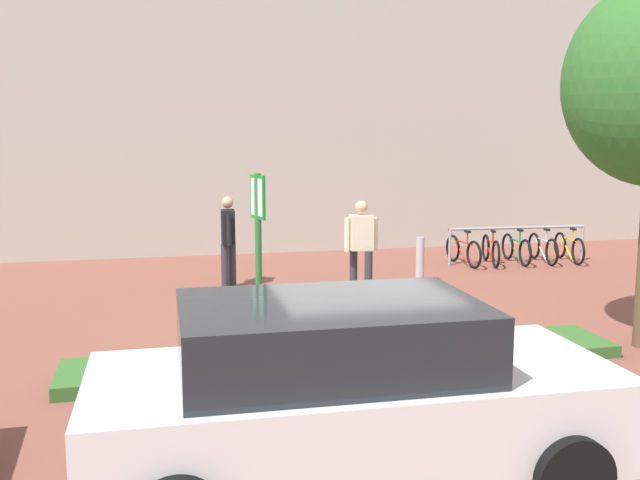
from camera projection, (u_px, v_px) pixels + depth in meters
ground_plane at (360, 329)px, 10.71m from camera, size 60.00×60.00×0.00m
building_facade at (272, 45)px, 17.43m from camera, size 28.00×1.20×10.00m
planter_strip at (349, 358)px, 9.08m from camera, size 7.00×1.10×0.16m
parking_sign_post at (258, 244)px, 8.60m from camera, size 0.13×0.35×2.42m
bike_at_sign at (257, 342)px, 8.86m from camera, size 1.61×0.63×0.86m
bike_rack_cluster at (517, 248)px, 16.12m from camera, size 3.21×1.68×0.83m
bollard_steel at (420, 260)px, 13.96m from camera, size 0.16×0.16×0.90m
person_casual_tan at (361, 242)px, 12.66m from camera, size 0.61×0.45×1.72m
person_suited_navy at (228, 236)px, 13.48m from camera, size 0.30×0.61×1.72m
car_white_hatch at (348, 394)px, 5.95m from camera, size 4.32×2.06×1.54m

